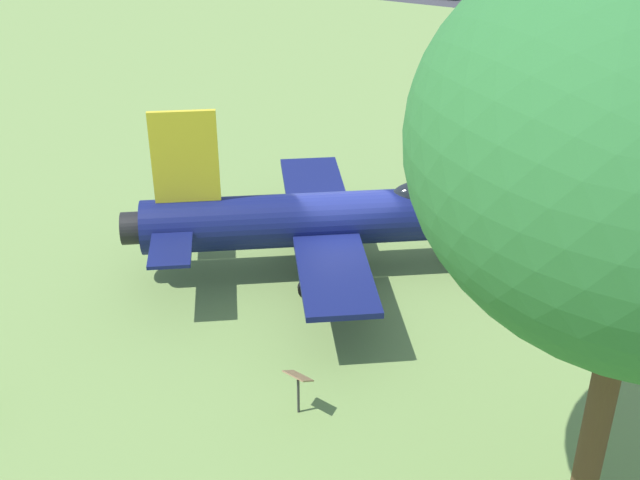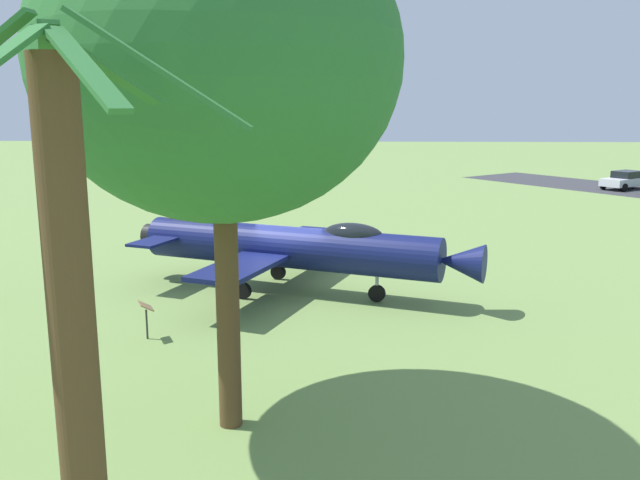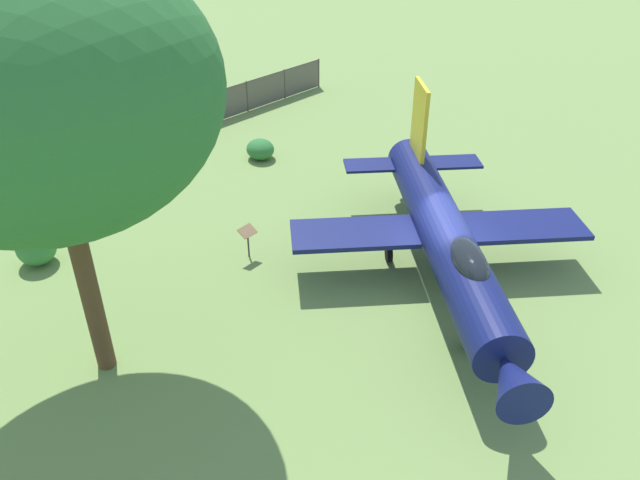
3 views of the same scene
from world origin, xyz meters
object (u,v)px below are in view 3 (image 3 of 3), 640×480
object	(u,v)px
shade_tree	(40,92)
shrub_by_tree	(260,149)
shrub_near_fence	(36,247)
info_plaque	(248,235)
display_jet	(447,239)

from	to	relation	value
shade_tree	shrub_by_tree	size ratio (longest dim) A/B	8.02
shrub_near_fence	info_plaque	bearing A→B (deg)	68.31
shade_tree	shrub_by_tree	xyz separation A→B (m)	(-10.66, 8.39, -7.26)
shrub_by_tree	shade_tree	bearing A→B (deg)	-38.19
shrub_by_tree	info_plaque	world-z (taller)	info_plaque
info_plaque	shade_tree	bearing A→B (deg)	-57.39
display_jet	shrub_near_fence	distance (m)	13.54
shade_tree	shrub_near_fence	world-z (taller)	shade_tree
shade_tree	display_jet	bearing A→B (deg)	85.92
shrub_near_fence	shade_tree	bearing A→B (deg)	12.15
display_jet	shrub_near_fence	bearing A→B (deg)	-100.16
shrub_near_fence	shrub_by_tree	distance (m)	10.74
display_jet	shrub_near_fence	world-z (taller)	display_jet
shade_tree	info_plaque	world-z (taller)	shade_tree
shrub_near_fence	info_plaque	size ratio (longest dim) A/B	1.17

